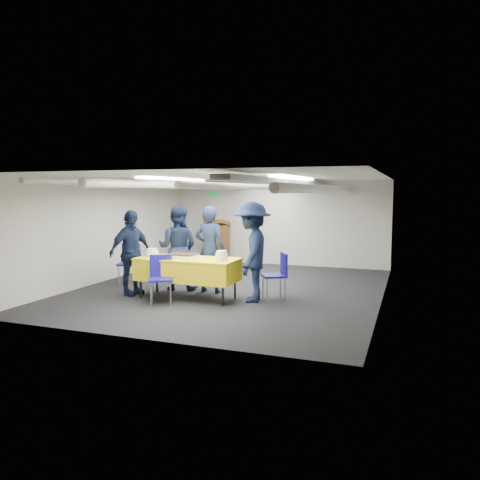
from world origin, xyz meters
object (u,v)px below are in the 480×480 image
chair_left (130,260)px  sailor_d (252,252)px  serving_table (188,269)px  chair_near (161,274)px  chair_right (278,271)px  sheet_cake (183,256)px  sailor_c (131,253)px  sailor_b (178,248)px  podium (218,242)px  sailor_a (210,249)px

chair_left → sailor_d: sailor_d is taller
serving_table → chair_near: chair_near is taller
chair_right → chair_left: 3.46m
sheet_cake → sailor_c: bearing=-176.3°
chair_left → sailor_b: bearing=-7.0°
chair_right → chair_left: bearing=174.9°
podium → sailor_a: bearing=-69.3°
sailor_c → sailor_b: bearing=-21.3°
serving_table → sailor_c: (-1.18, -0.09, 0.27)m
sailor_c → sailor_d: bearing=-65.3°
chair_right → sailor_a: sailor_a is taller
chair_right → sailor_c: size_ratio=0.52×
chair_right → sailor_b: (-2.18, 0.15, 0.33)m
sheet_cake → chair_left: size_ratio=0.59×
chair_near → chair_right: 2.16m
chair_left → chair_near: bearing=-40.9°
serving_table → podium: size_ratio=1.53×
chair_near → sailor_d: 1.70m
chair_near → sailor_a: 1.27m
podium → sailor_a: sailor_a is taller
serving_table → sailor_d: size_ratio=1.04×
sheet_cake → sailor_a: size_ratio=0.30×
serving_table → chair_near: 0.57m
sailor_a → sailor_c: 1.54m
sheet_cake → sailor_d: size_ratio=0.28×
podium → sailor_a: (1.31, -3.48, 0.25)m
chair_near → chair_right: bearing=28.1°
chair_right → sailor_d: size_ratio=0.47×
serving_table → sailor_d: 1.27m
serving_table → chair_left: bearing=155.2°
sailor_a → podium: bearing=-68.2°
chair_left → sailor_a: sailor_a is taller
serving_table → chair_near: size_ratio=2.20×
chair_near → podium: bearing=100.4°
sheet_cake → podium: size_ratio=0.41×
sheet_cake → sailor_d: sailor_d is taller
sailor_b → sheet_cake: bearing=115.0°
chair_left → podium: bearing=78.3°
sailor_a → sailor_d: (1.03, -0.42, 0.05)m
chair_near → serving_table: bearing=58.7°
sheet_cake → sailor_b: 0.86m
sheet_cake → sailor_b: size_ratio=0.30×
podium → sailor_b: 3.51m
sailor_b → sailor_d: bearing=156.0°
sheet_cake → chair_left: chair_left is taller
chair_right → sailor_d: 0.65m
serving_table → podium: 4.29m
chair_near → sailor_d: sailor_d is taller
sheet_cake → sailor_b: sailor_b is taller
sheet_cake → chair_right: bearing=18.0°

